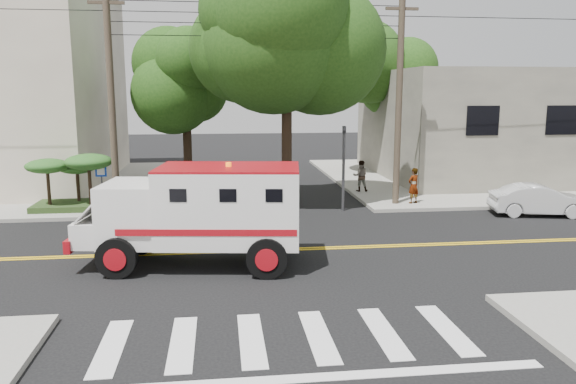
{
  "coord_description": "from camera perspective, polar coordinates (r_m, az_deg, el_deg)",
  "views": [
    {
      "loc": [
        -1.37,
        -17.32,
        5.05
      ],
      "look_at": [
        0.95,
        1.57,
        1.6
      ],
      "focal_mm": 35.0,
      "sensor_mm": 36.0,
      "label": 1
    }
  ],
  "objects": [
    {
      "name": "utility_pole_right",
      "position": [
        24.74,
        11.19,
        8.81
      ],
      "size": [
        0.28,
        0.28,
        9.0
      ],
      "primitive_type": "cylinder",
      "color": "#382D23",
      "rests_on": "ground"
    },
    {
      "name": "sidewalk_ne",
      "position": [
        34.58,
        18.56,
        1.47
      ],
      "size": [
        17.0,
        17.0,
        0.15
      ],
      "primitive_type": "cube",
      "color": "gray",
      "rests_on": "ground"
    },
    {
      "name": "armored_truck",
      "position": [
        16.37,
        -8.87,
        -1.78
      ],
      "size": [
        6.67,
        3.27,
        2.92
      ],
      "rotation": [
        0.0,
        0.0,
        -0.13
      ],
      "color": "silver",
      "rests_on": "ground"
    },
    {
      "name": "tree_left",
      "position": [
        29.14,
        -9.77,
        11.47
      ],
      "size": [
        4.48,
        4.2,
        7.7
      ],
      "color": "black",
      "rests_on": "ground"
    },
    {
      "name": "pedestrian_b",
      "position": [
        27.82,
        7.38,
        1.63
      ],
      "size": [
        0.81,
        0.66,
        1.52
      ],
      "primitive_type": "imported",
      "rotation": [
        0.0,
        0.0,
        3.02
      ],
      "color": "gray",
      "rests_on": "sidewalk_ne"
    },
    {
      "name": "ground",
      "position": [
        18.09,
        -2.39,
        -5.94
      ],
      "size": [
        100.0,
        100.0,
        0.0
      ],
      "primitive_type": "plane",
      "color": "black",
      "rests_on": "ground"
    },
    {
      "name": "accessibility_sign",
      "position": [
        24.26,
        -18.4,
        1.01
      ],
      "size": [
        0.45,
        0.1,
        2.02
      ],
      "color": "#3F3F42",
      "rests_on": "ground"
    },
    {
      "name": "parked_sedan",
      "position": [
        25.12,
        24.17,
        -0.75
      ],
      "size": [
        4.06,
        2.1,
        1.27
      ],
      "primitive_type": "imported",
      "rotation": [
        0.0,
        0.0,
        1.37
      ],
      "color": "#BABABA",
      "rests_on": "ground"
    },
    {
      "name": "utility_pole_left",
      "position": [
        23.7,
        -17.48,
        8.48
      ],
      "size": [
        0.28,
        0.28,
        9.0
      ],
      "primitive_type": "cylinder",
      "color": "#382D23",
      "rests_on": "ground"
    },
    {
      "name": "pedestrian_a",
      "position": [
        25.24,
        12.63,
        0.64
      ],
      "size": [
        0.68,
        0.59,
        1.57
      ],
      "primitive_type": "imported",
      "rotation": [
        0.0,
        0.0,
        3.6
      ],
      "color": "gray",
      "rests_on": "sidewalk_ne"
    },
    {
      "name": "palm_planter",
      "position": [
        24.93,
        -21.02,
        1.74
      ],
      "size": [
        3.52,
        2.63,
        2.36
      ],
      "color": "#1E3314",
      "rests_on": "sidewalk_nw"
    },
    {
      "name": "tree_main",
      "position": [
        23.86,
        1.03,
        15.44
      ],
      "size": [
        6.08,
        5.7,
        9.85
      ],
      "color": "black",
      "rests_on": "ground"
    },
    {
      "name": "traffic_signal",
      "position": [
        23.66,
        5.68,
        3.37
      ],
      "size": [
        0.15,
        0.18,
        3.6
      ],
      "color": "#3F3F42",
      "rests_on": "ground"
    },
    {
      "name": "building_right",
      "position": [
        35.39,
        20.7,
        6.54
      ],
      "size": [
        14.0,
        12.0,
        6.0
      ],
      "primitive_type": "cube",
      "color": "#686459",
      "rests_on": "sidewalk_ne"
    },
    {
      "name": "tree_right",
      "position": [
        34.65,
        10.37,
        11.84
      ],
      "size": [
        4.8,
        4.5,
        8.2
      ],
      "color": "black",
      "rests_on": "ground"
    }
  ]
}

